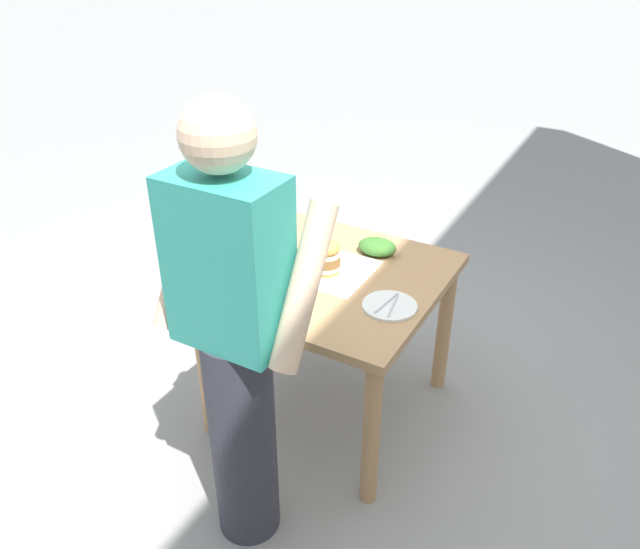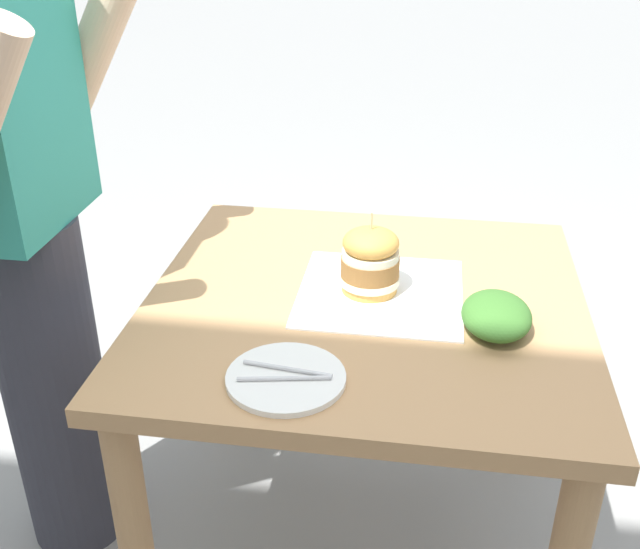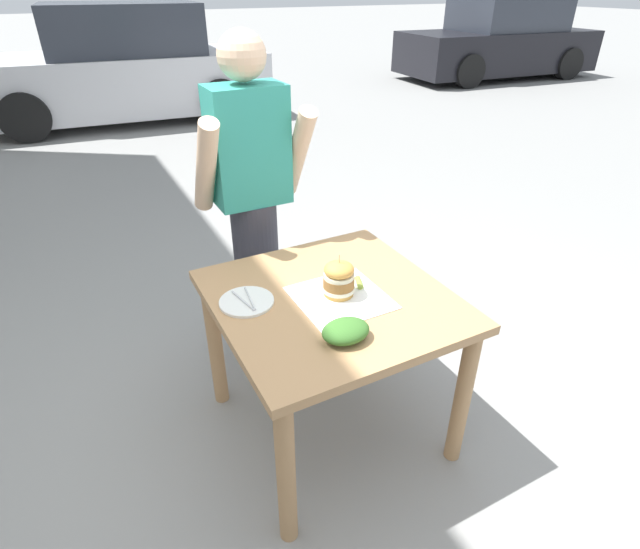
{
  "view_description": "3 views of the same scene",
  "coord_description": "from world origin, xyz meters",
  "px_view_note": "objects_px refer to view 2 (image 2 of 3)",
  "views": [
    {
      "loc": [
        -1.1,
        2.05,
        2.11
      ],
      "look_at": [
        0.0,
        0.1,
        0.8
      ],
      "focal_mm": 35.0,
      "sensor_mm": 36.0,
      "label": 1
    },
    {
      "loc": [
        -1.42,
        -0.12,
        1.55
      ],
      "look_at": [
        0.0,
        0.1,
        0.8
      ],
      "focal_mm": 42.0,
      "sensor_mm": 36.0,
      "label": 2
    },
    {
      "loc": [
        -0.84,
        -1.5,
        1.86
      ],
      "look_at": [
        0.0,
        0.1,
        0.8
      ],
      "focal_mm": 28.0,
      "sensor_mm": 36.0,
      "label": 3
    }
  ],
  "objects_px": {
    "sandwich": "(370,260)",
    "side_plate_with_forks": "(286,378)",
    "patio_table": "(364,346)",
    "diner_across_table": "(24,227)",
    "pickle_spear": "(365,262)",
    "side_salad": "(496,315)"
  },
  "relations": [
    {
      "from": "patio_table",
      "to": "sandwich",
      "type": "xyz_separation_m",
      "value": [
        0.03,
        -0.01,
        0.2
      ]
    },
    {
      "from": "pickle_spear",
      "to": "side_plate_with_forks",
      "type": "xyz_separation_m",
      "value": [
        -0.47,
        0.1,
        -0.01
      ]
    },
    {
      "from": "pickle_spear",
      "to": "diner_across_table",
      "type": "height_order",
      "value": "diner_across_table"
    },
    {
      "from": "pickle_spear",
      "to": "side_plate_with_forks",
      "type": "height_order",
      "value": "pickle_spear"
    },
    {
      "from": "side_salad",
      "to": "diner_across_table",
      "type": "bearing_deg",
      "value": 87.45
    },
    {
      "from": "patio_table",
      "to": "sandwich",
      "type": "relative_size",
      "value": 5.14
    },
    {
      "from": "side_plate_with_forks",
      "to": "patio_table",
      "type": "bearing_deg",
      "value": -19.18
    },
    {
      "from": "pickle_spear",
      "to": "side_salad",
      "type": "relative_size",
      "value": 0.43
    },
    {
      "from": "patio_table",
      "to": "diner_across_table",
      "type": "relative_size",
      "value": 0.56
    },
    {
      "from": "sandwich",
      "to": "side_salad",
      "type": "relative_size",
      "value": 1.03
    },
    {
      "from": "sandwich",
      "to": "patio_table",
      "type": "bearing_deg",
      "value": 169.64
    },
    {
      "from": "sandwich",
      "to": "side_salad",
      "type": "height_order",
      "value": "sandwich"
    },
    {
      "from": "patio_table",
      "to": "side_plate_with_forks",
      "type": "height_order",
      "value": "side_plate_with_forks"
    },
    {
      "from": "sandwich",
      "to": "side_plate_with_forks",
      "type": "distance_m",
      "value": 0.38
    },
    {
      "from": "side_plate_with_forks",
      "to": "side_salad",
      "type": "xyz_separation_m",
      "value": [
        0.23,
        -0.39,
        0.03
      ]
    },
    {
      "from": "side_salad",
      "to": "sandwich",
      "type": "bearing_deg",
      "value": 65.46
    },
    {
      "from": "sandwich",
      "to": "side_plate_with_forks",
      "type": "xyz_separation_m",
      "value": [
        -0.36,
        0.12,
        -0.07
      ]
    },
    {
      "from": "sandwich",
      "to": "diner_across_table",
      "type": "relative_size",
      "value": 0.11
    },
    {
      "from": "patio_table",
      "to": "pickle_spear",
      "type": "distance_m",
      "value": 0.2
    },
    {
      "from": "sandwich",
      "to": "side_plate_with_forks",
      "type": "relative_size",
      "value": 0.84
    },
    {
      "from": "patio_table",
      "to": "diner_across_table",
      "type": "bearing_deg",
      "value": 93.53
    },
    {
      "from": "patio_table",
      "to": "diner_across_table",
      "type": "height_order",
      "value": "diner_across_table"
    }
  ]
}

